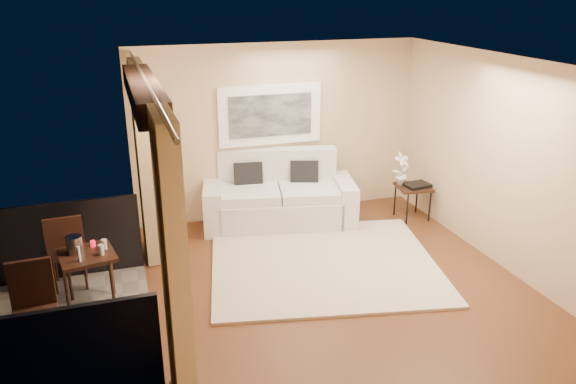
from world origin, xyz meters
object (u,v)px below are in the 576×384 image
orchid (402,169)px  bistro_table (87,260)px  sofa (279,198)px  balcony_chair_near (33,301)px  side_table (413,190)px  ice_bucket (75,244)px  balcony_chair_far (66,247)px

orchid → bistro_table: 4.83m
sofa → balcony_chair_near: sofa is taller
side_table → ice_bucket: size_ratio=2.79×
bistro_table → balcony_chair_far: size_ratio=0.70×
sofa → balcony_chair_far: bearing=-146.3°
orchid → bistro_table: bearing=-164.3°
side_table → orchid: orchid is taller
side_table → orchid: bearing=145.7°
side_table → balcony_chair_far: balcony_chair_far is taller
side_table → orchid: 0.38m
orchid → ice_bucket: (-4.76, -1.24, -0.02)m
bistro_table → balcony_chair_far: 0.57m
sofa → bistro_table: (-2.77, -1.71, 0.21)m
side_table → balcony_chair_far: (-5.06, -0.68, 0.09)m
orchid → balcony_chair_far: size_ratio=0.54×
balcony_chair_far → ice_bucket: bearing=104.1°
balcony_chair_far → sofa: bearing=-160.6°
orchid → balcony_chair_near: (-5.15, -1.99, -0.24)m
balcony_chair_near → ice_bucket: (0.39, 0.75, 0.22)m
balcony_chair_near → ice_bucket: 0.87m
balcony_chair_far → bistro_table: bearing=113.4°
ice_bucket → side_table: bearing=12.9°
side_table → ice_bucket: ice_bucket is taller
bistro_table → side_table: bearing=13.9°
balcony_chair_far → balcony_chair_near: 1.22m
side_table → bistro_table: bistro_table is taller
balcony_chair_near → orchid: bearing=18.8°
bistro_table → sofa: bearing=31.7°
balcony_chair_far → ice_bucket: size_ratio=4.90×
sofa → balcony_chair_near: 4.06m
bistro_table → balcony_chair_near: 0.85m
balcony_chair_far → balcony_chair_near: bearing=75.5°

